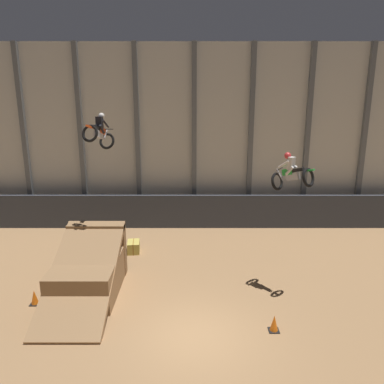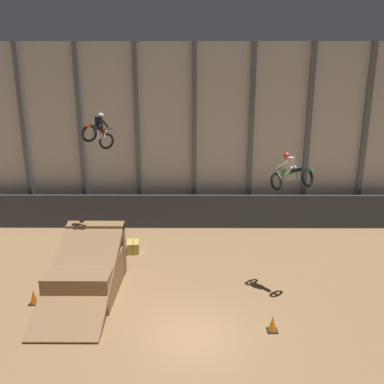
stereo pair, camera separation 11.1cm
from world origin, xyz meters
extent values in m
plane|color=#9E754C|center=(0.00, 0.00, 0.00)|extent=(60.00, 60.00, 0.00)
cube|color=beige|center=(0.00, 11.78, 5.37)|extent=(32.00, 0.12, 10.74)
cube|color=slate|center=(-10.13, 11.58, 5.37)|extent=(0.28, 0.28, 10.74)
cube|color=slate|center=(-6.76, 11.58, 5.37)|extent=(0.28, 0.28, 10.74)
cube|color=slate|center=(-3.38, 11.58, 5.37)|extent=(0.28, 0.28, 10.74)
cube|color=slate|center=(0.00, 11.58, 5.37)|extent=(0.28, 0.28, 10.74)
cube|color=slate|center=(3.38, 11.58, 5.37)|extent=(0.28, 0.28, 10.74)
cube|color=slate|center=(6.76, 11.58, 5.37)|extent=(0.28, 0.28, 10.74)
cube|color=slate|center=(10.13, 11.58, 5.37)|extent=(0.28, 0.28, 10.74)
cube|color=#383D47|center=(0.00, 10.61, 1.02)|extent=(31.36, 0.20, 2.03)
cube|color=#966F48|center=(-4.32, 3.01, 0.70)|extent=(2.44, 3.64, 1.40)
cube|color=olive|center=(-4.32, 4.58, 1.16)|extent=(2.49, 0.50, 2.33)
cube|color=#9E754C|center=(-4.32, 2.23, 1.16)|extent=(2.49, 5.29, 2.51)
torus|color=black|center=(-3.89, 5.73, 5.82)|extent=(0.80, 0.54, 0.73)
torus|color=black|center=(-4.27, 4.46, 6.28)|extent=(0.80, 0.54, 0.73)
cube|color=#B7B7BC|center=(-4.08, 5.09, 6.18)|extent=(0.34, 0.61, 0.44)
cube|color=#E54C19|center=(-4.02, 5.30, 6.31)|extent=(0.33, 0.53, 0.37)
cube|color=black|center=(-4.13, 4.95, 6.46)|extent=(0.32, 0.59, 0.30)
cube|color=#E54C19|center=(-4.28, 4.45, 6.56)|extent=(0.24, 0.38, 0.18)
cylinder|color=#B7B7BC|center=(-3.92, 5.64, 6.10)|extent=(0.17, 0.40, 0.45)
cylinder|color=black|center=(-3.90, 5.68, 6.34)|extent=(0.66, 0.06, 0.04)
cube|color=black|center=(-4.04, 5.22, 6.66)|extent=(0.32, 0.26, 0.50)
sphere|color=silver|center=(-3.99, 5.41, 6.93)|extent=(0.34, 0.39, 0.33)
cylinder|color=black|center=(-4.17, 5.23, 6.39)|extent=(0.20, 0.35, 0.40)
cylinder|color=black|center=(-3.94, 5.16, 6.39)|extent=(0.20, 0.35, 0.40)
cylinder|color=black|center=(-4.13, 5.49, 6.60)|extent=(0.21, 0.46, 0.39)
cylinder|color=black|center=(-3.82, 5.39, 6.60)|extent=(0.21, 0.46, 0.39)
torus|color=black|center=(3.29, 3.78, 4.44)|extent=(0.74, 0.72, 0.73)
torus|color=black|center=(4.21, 2.79, 4.81)|extent=(0.74, 0.72, 0.73)
cube|color=#B7B7BC|center=(3.76, 3.27, 4.75)|extent=(0.53, 0.54, 0.41)
cube|color=green|center=(3.61, 3.43, 4.90)|extent=(0.48, 0.49, 0.35)
cube|color=black|center=(3.87, 3.16, 5.03)|extent=(0.51, 0.53, 0.26)
cube|color=green|center=(4.23, 2.77, 5.09)|extent=(0.35, 0.36, 0.15)
cylinder|color=#B7B7BC|center=(3.36, 3.70, 4.72)|extent=(0.30, 0.31, 0.47)
cylinder|color=black|center=(3.35, 3.72, 4.96)|extent=(0.37, 0.58, 0.04)
cube|color=silver|center=(3.69, 3.35, 5.24)|extent=(0.34, 0.34, 0.51)
sphere|color=red|center=(3.57, 3.48, 5.52)|extent=(0.41, 0.41, 0.32)
cylinder|color=silver|center=(3.61, 3.26, 4.98)|extent=(0.32, 0.33, 0.39)
cylinder|color=silver|center=(3.79, 3.42, 4.98)|extent=(0.32, 0.33, 0.39)
cylinder|color=silver|center=(3.41, 3.41, 5.20)|extent=(0.38, 0.40, 0.37)
cylinder|color=silver|center=(3.65, 3.63, 5.20)|extent=(0.38, 0.40, 0.37)
cube|color=black|center=(2.66, 0.33, 0.01)|extent=(0.36, 0.36, 0.03)
cone|color=orange|center=(2.66, 0.33, 0.31)|extent=(0.28, 0.28, 0.55)
cube|color=black|center=(-6.16, 2.01, 0.01)|extent=(0.36, 0.36, 0.03)
cone|color=orange|center=(-6.16, 2.01, 0.31)|extent=(0.28, 0.28, 0.55)
cube|color=#CCB751|center=(-3.11, 6.96, 0.28)|extent=(0.69, 0.96, 0.56)
cube|color=#996623|center=(-3.11, 6.96, 0.28)|extent=(0.14, 0.91, 0.57)
camera|label=1|loc=(-0.13, -10.82, 7.78)|focal=35.00mm
camera|label=2|loc=(-0.02, -10.82, 7.78)|focal=35.00mm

